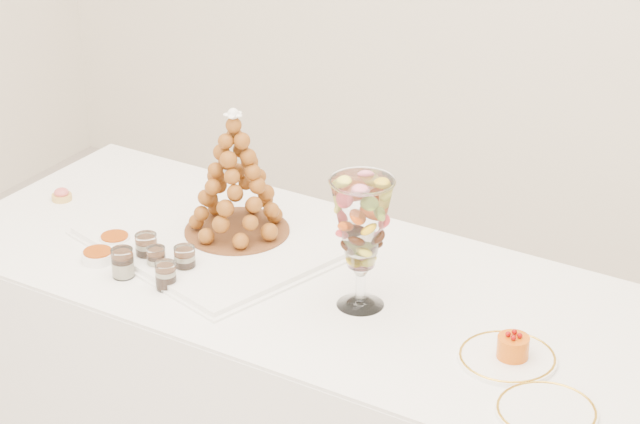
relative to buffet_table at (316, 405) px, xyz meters
The scene contains 15 objects.
buffet_table is the anchor object (origin of this frame).
lace_tray 0.51m from the buffet_table, behind, with size 0.60×0.45×0.02m, color white.
macaron_vase 0.61m from the buffet_table, 18.79° to the right, with size 0.15×0.15×0.32m.
cake_plate 0.68m from the buffet_table, 10.35° to the right, with size 0.22×0.22×0.01m, color white.
spare_plate 0.83m from the buffet_table, 19.42° to the right, with size 0.21×0.21×0.01m, color white.
pink_tart 0.93m from the buffet_table, behind, with size 0.06×0.06×0.04m.
verrine_a 0.60m from the buffet_table, 161.71° to the right, with size 0.06×0.06×0.08m, color white.
verrine_b 0.57m from the buffet_table, 155.95° to the right, with size 0.05×0.05×0.06m, color white.
verrine_c 0.53m from the buffet_table, 154.89° to the right, with size 0.05×0.05×0.07m, color white.
verrine_d 0.63m from the buffet_table, 151.28° to the right, with size 0.06×0.06×0.07m, color white.
verrine_e 0.55m from the buffet_table, 142.35° to the right, with size 0.05×0.05×0.07m, color white.
ramekin_back 0.68m from the buffet_table, 168.59° to the right, with size 0.08×0.08×0.02m, color white.
ramekin_front 0.68m from the buffet_table, 159.18° to the right, with size 0.08×0.08×0.03m, color white.
croquembouche 0.64m from the buffet_table, 163.72° to the left, with size 0.29×0.29×0.34m.
mousse_cake 0.70m from the buffet_table, ahead, with size 0.07×0.07×0.06m.
Camera 1 is at (1.34, -2.03, 2.26)m, focal length 70.00 mm.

